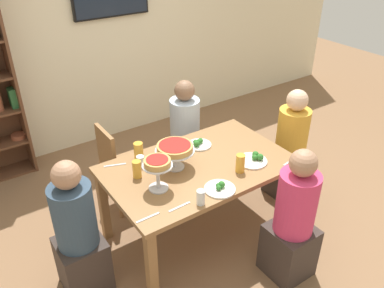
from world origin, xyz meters
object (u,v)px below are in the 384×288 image
object	(u,v)px
diner_far_right	(185,141)
water_glass_clear_far	(201,197)
salad_plate_near_diner	(254,159)
salad_plate_spare	(220,188)
cutlery_spare_fork	(148,218)
deep_dish_pizza_stand	(175,149)
cutlery_knife_near	(179,207)
dining_table	(199,174)
diner_head_west	(78,238)
cutlery_knife_far	(172,148)
water_glass_clear_near	(140,161)
personal_pizza_stand	(157,166)
chair_far_left	(119,163)
cutlery_fork_near	(290,161)
diner_near_right	(293,224)
diner_head_east	(290,152)
beer_glass_amber_spare	(137,169)
salad_plate_far_diner	(199,144)
beer_glass_amber_short	(240,163)
cutlery_fork_far	(115,165)
beer_glass_amber_tall	(139,151)

from	to	relation	value
diner_far_right	water_glass_clear_far	xyz separation A→B (m)	(-0.64, -1.17, 0.31)
salad_plate_near_diner	salad_plate_spare	xyz separation A→B (m)	(-0.47, -0.15, -0.00)
cutlery_spare_fork	deep_dish_pizza_stand	bearing A→B (deg)	40.19
salad_plate_near_diner	cutlery_knife_near	bearing A→B (deg)	-169.90
dining_table	diner_head_west	world-z (taller)	diner_head_west
salad_plate_near_diner	cutlery_knife_far	distance (m)	0.73
water_glass_clear_near	personal_pizza_stand	bearing A→B (deg)	-95.67
chair_far_left	deep_dish_pizza_stand	bearing A→B (deg)	16.81
water_glass_clear_near	cutlery_fork_near	xyz separation A→B (m)	(1.06, -0.65, -0.04)
diner_near_right	diner_head_west	size ratio (longest dim) A/B	1.00
dining_table	cutlery_spare_fork	distance (m)	0.75
diner_head_east	salad_plate_spare	bearing A→B (deg)	16.69
diner_far_right	cutlery_fork_near	xyz separation A→B (m)	(0.30, -1.14, 0.25)
chair_far_left	water_glass_clear_near	distance (m)	0.59
personal_pizza_stand	beer_glass_amber_spare	xyz separation A→B (m)	(-0.06, 0.22, -0.13)
diner_near_right	water_glass_clear_near	world-z (taller)	diner_near_right
chair_far_left	salad_plate_far_diner	world-z (taller)	chair_far_left
beer_glass_amber_short	water_glass_clear_near	distance (m)	0.81
dining_table	personal_pizza_stand	xyz separation A→B (m)	(-0.44, -0.09, 0.29)
cutlery_knife_far	cutlery_fork_far	bearing A→B (deg)	11.57
salad_plate_near_diner	water_glass_clear_far	bearing A→B (deg)	-163.62
deep_dish_pizza_stand	cutlery_spare_fork	xyz separation A→B (m)	(-0.49, -0.42, -0.17)
diner_near_right	beer_glass_amber_short	xyz separation A→B (m)	(-0.12, 0.51, 0.33)
water_glass_clear_near	cutlery_spare_fork	distance (m)	0.65
personal_pizza_stand	salad_plate_spare	distance (m)	0.50
beer_glass_amber_tall	water_glass_clear_near	bearing A→B (deg)	-110.79
dining_table	diner_head_west	bearing A→B (deg)	179.10
beer_glass_amber_short	beer_glass_amber_spare	bearing A→B (deg)	151.01
beer_glass_amber_tall	cutlery_fork_near	bearing A→B (deg)	-36.31
diner_far_right	personal_pizza_stand	xyz separation A→B (m)	(-0.80, -0.84, 0.45)
diner_far_right	diner_head_west	bearing A→B (deg)	-62.64
diner_head_west	cutlery_spare_fork	bearing A→B (deg)	-41.73
salad_plate_far_diner	beer_glass_amber_tall	size ratio (longest dim) A/B	1.39
water_glass_clear_near	cutlery_fork_near	world-z (taller)	water_glass_clear_near
diner_far_right	cutlery_knife_far	bearing A→B (deg)	-45.33
diner_near_right	personal_pizza_stand	bearing A→B (deg)	48.71
diner_head_east	personal_pizza_stand	distance (m)	1.59
personal_pizza_stand	cutlery_knife_far	distance (m)	0.62
salad_plate_spare	cutlery_fork_far	bearing A→B (deg)	124.23
water_glass_clear_near	cutlery_spare_fork	world-z (taller)	water_glass_clear_near
diner_near_right	salad_plate_spare	distance (m)	0.63
personal_pizza_stand	salad_plate_far_diner	size ratio (longest dim) A/B	1.23
salad_plate_near_diner	cutlery_fork_far	xyz separation A→B (m)	(-0.98, 0.60, -0.02)
diner_near_right	cutlery_knife_far	world-z (taller)	diner_near_right
diner_head_west	cutlery_spare_fork	size ratio (longest dim) A/B	6.39
deep_dish_pizza_stand	cutlery_knife_near	distance (m)	0.53
salad_plate_spare	cutlery_fork_near	bearing A→B (deg)	-2.18
diner_head_east	cutlery_fork_near	size ratio (longest dim) A/B	6.39
diner_far_right	cutlery_knife_far	world-z (taller)	diner_far_right
water_glass_clear_near	cutlery_knife_near	world-z (taller)	water_glass_clear_near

